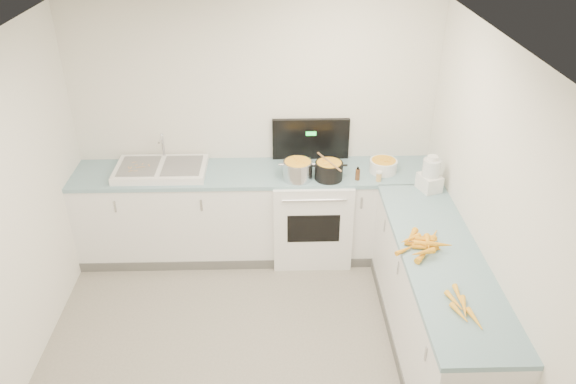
{
  "coord_description": "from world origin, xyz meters",
  "views": [
    {
      "loc": [
        0.18,
        -3.09,
        3.46
      ],
      "look_at": [
        0.3,
        1.1,
        1.05
      ],
      "focal_mm": 35.0,
      "sensor_mm": 36.0,
      "label": 1
    }
  ],
  "objects_px": {
    "steel_pot": "(298,171)",
    "spice_jar": "(379,177)",
    "mixing_bowl": "(383,166)",
    "extract_bottle": "(358,175)",
    "sink": "(161,169)",
    "food_processor": "(430,175)",
    "stove": "(311,212)",
    "black_pot": "(329,172)"
  },
  "relations": [
    {
      "from": "steel_pot",
      "to": "food_processor",
      "type": "relative_size",
      "value": 0.81
    },
    {
      "from": "black_pot",
      "to": "extract_bottle",
      "type": "xyz_separation_m",
      "value": [
        0.27,
        -0.03,
        -0.02
      ]
    },
    {
      "from": "steel_pot",
      "to": "spice_jar",
      "type": "relative_size",
      "value": 3.24
    },
    {
      "from": "extract_bottle",
      "to": "mixing_bowl",
      "type": "bearing_deg",
      "value": 30.54
    },
    {
      "from": "mixing_bowl",
      "to": "food_processor",
      "type": "relative_size",
      "value": 0.77
    },
    {
      "from": "black_pot",
      "to": "extract_bottle",
      "type": "relative_size",
      "value": 2.42
    },
    {
      "from": "food_processor",
      "to": "black_pot",
      "type": "bearing_deg",
      "value": 165.16
    },
    {
      "from": "sink",
      "to": "mixing_bowl",
      "type": "distance_m",
      "value": 2.13
    },
    {
      "from": "black_pot",
      "to": "food_processor",
      "type": "relative_size",
      "value": 0.77
    },
    {
      "from": "mixing_bowl",
      "to": "spice_jar",
      "type": "relative_size",
      "value": 3.08
    },
    {
      "from": "steel_pot",
      "to": "mixing_bowl",
      "type": "height_order",
      "value": "steel_pot"
    },
    {
      "from": "black_pot",
      "to": "spice_jar",
      "type": "relative_size",
      "value": 3.09
    },
    {
      "from": "extract_bottle",
      "to": "spice_jar",
      "type": "distance_m",
      "value": 0.2
    },
    {
      "from": "stove",
      "to": "spice_jar",
      "type": "relative_size",
      "value": 16.0
    },
    {
      "from": "steel_pot",
      "to": "black_pot",
      "type": "bearing_deg",
      "value": -0.5
    },
    {
      "from": "sink",
      "to": "food_processor",
      "type": "bearing_deg",
      "value": -9.18
    },
    {
      "from": "spice_jar",
      "to": "steel_pot",
      "type": "bearing_deg",
      "value": 175.15
    },
    {
      "from": "steel_pot",
      "to": "food_processor",
      "type": "distance_m",
      "value": 1.21
    },
    {
      "from": "steel_pot",
      "to": "sink",
      "type": "bearing_deg",
      "value": 172.86
    },
    {
      "from": "black_pot",
      "to": "extract_bottle",
      "type": "bearing_deg",
      "value": -6.44
    },
    {
      "from": "stove",
      "to": "sink",
      "type": "height_order",
      "value": "stove"
    },
    {
      "from": "stove",
      "to": "sink",
      "type": "relative_size",
      "value": 1.58
    },
    {
      "from": "mixing_bowl",
      "to": "extract_bottle",
      "type": "distance_m",
      "value": 0.31
    },
    {
      "from": "steel_pot",
      "to": "extract_bottle",
      "type": "relative_size",
      "value": 2.54
    },
    {
      "from": "steel_pot",
      "to": "black_pot",
      "type": "distance_m",
      "value": 0.29
    },
    {
      "from": "black_pot",
      "to": "mixing_bowl",
      "type": "relative_size",
      "value": 1.0
    },
    {
      "from": "sink",
      "to": "extract_bottle",
      "type": "bearing_deg",
      "value": -6.01
    },
    {
      "from": "stove",
      "to": "black_pot",
      "type": "bearing_deg",
      "value": -46.17
    },
    {
      "from": "extract_bottle",
      "to": "food_processor",
      "type": "distance_m",
      "value": 0.66
    },
    {
      "from": "steel_pot",
      "to": "spice_jar",
      "type": "bearing_deg",
      "value": -4.85
    },
    {
      "from": "black_pot",
      "to": "extract_bottle",
      "type": "distance_m",
      "value": 0.27
    },
    {
      "from": "sink",
      "to": "extract_bottle",
      "type": "distance_m",
      "value": 1.87
    },
    {
      "from": "steel_pot",
      "to": "food_processor",
      "type": "height_order",
      "value": "food_processor"
    },
    {
      "from": "mixing_bowl",
      "to": "extract_bottle",
      "type": "height_order",
      "value": "mixing_bowl"
    },
    {
      "from": "mixing_bowl",
      "to": "extract_bottle",
      "type": "bearing_deg",
      "value": -149.46
    },
    {
      "from": "black_pot",
      "to": "food_processor",
      "type": "distance_m",
      "value": 0.92
    },
    {
      "from": "sink",
      "to": "mixing_bowl",
      "type": "xyz_separation_m",
      "value": [
        2.13,
        -0.04,
        0.02
      ]
    },
    {
      "from": "stove",
      "to": "steel_pot",
      "type": "distance_m",
      "value": 0.59
    },
    {
      "from": "steel_pot",
      "to": "extract_bottle",
      "type": "distance_m",
      "value": 0.56
    },
    {
      "from": "steel_pot",
      "to": "extract_bottle",
      "type": "xyz_separation_m",
      "value": [
        0.56,
        -0.03,
        -0.03
      ]
    },
    {
      "from": "sink",
      "to": "steel_pot",
      "type": "xyz_separation_m",
      "value": [
        1.3,
        -0.16,
        0.04
      ]
    },
    {
      "from": "steel_pot",
      "to": "extract_bottle",
      "type": "height_order",
      "value": "steel_pot"
    }
  ]
}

